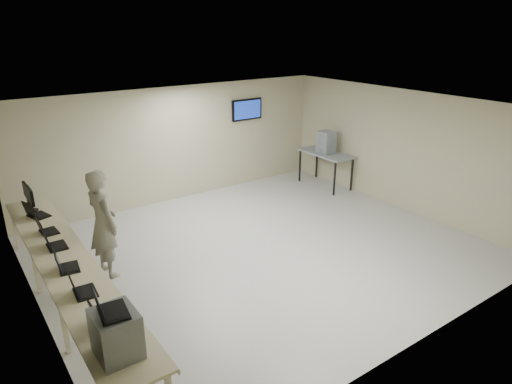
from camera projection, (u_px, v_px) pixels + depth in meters
room at (262, 181)px, 8.56m from camera, size 8.01×7.01×2.81m
workbench at (67, 265)px, 6.76m from camera, size 0.76×6.00×0.90m
equipment_box at (116, 334)px, 4.76m from camera, size 0.44×0.50×0.52m
laptop_on_box at (107, 309)px, 4.61m from camera, size 0.36×0.41×0.30m
laptop_0 at (103, 319)px, 5.28m from camera, size 0.33×0.40×0.31m
laptop_1 at (80, 290)px, 5.87m from camera, size 0.33×0.39×0.29m
laptop_2 at (64, 265)px, 6.46m from camera, size 0.35×0.40×0.29m
laptop_3 at (53, 244)px, 7.09m from camera, size 0.31×0.38×0.29m
laptop_4 at (45, 229)px, 7.59m from camera, size 0.31×0.37×0.27m
laptop_5 at (35, 213)px, 8.22m from camera, size 0.42×0.45×0.30m
monitor_near at (30, 197)px, 8.43m from camera, size 0.20×0.46×0.45m
monitor_far at (26, 192)px, 8.73m from camera, size 0.19×0.43×0.42m
soldier at (103, 224)px, 7.82m from camera, size 0.58×0.77×1.93m
side_table at (326, 155)px, 12.20m from camera, size 0.73×1.56×0.94m
storage_bins at (326, 142)px, 12.06m from camera, size 0.37×0.41×0.58m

